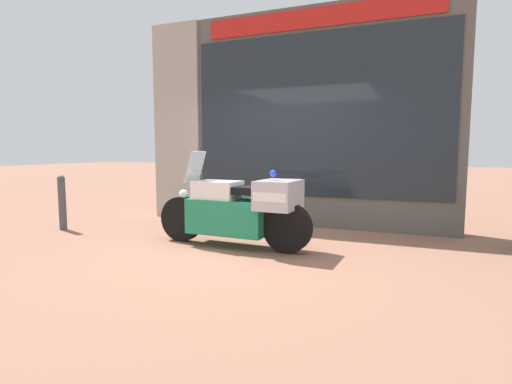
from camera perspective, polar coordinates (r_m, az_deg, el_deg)
The scene contains 5 objects.
ground_plane at distance 5.54m, azimuth -1.04°, elevation -8.06°, with size 60.00×60.00×0.00m, color #8E604C.
shop_building at distance 7.41m, azimuth 2.08°, elevation 10.19°, with size 5.60×0.55×3.75m.
window_display at distance 7.22m, azimuth 8.45°, elevation -0.79°, with size 4.16×0.30×2.11m.
paramedic_motorcycle at distance 5.51m, azimuth -2.41°, elevation -2.33°, with size 2.33×0.68×1.33m.
street_bollard at distance 7.48m, azimuth -25.97°, elevation -1.25°, with size 0.13×0.13×0.93m.
Camera 1 is at (2.13, -4.93, 1.35)m, focal length 28.00 mm.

